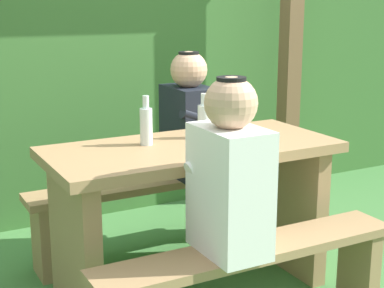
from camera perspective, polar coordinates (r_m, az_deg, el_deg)
The scene contains 11 objects.
hedge_backdrop at distance 4.34m, azimuth -10.39°, elevation 5.83°, with size 6.40×0.77×1.74m, color #39692F.
pergola_post_right at distance 4.32m, azimuth 9.33°, elevation 7.35°, with size 0.12×0.12×1.96m, color brown.
picnic_table at distance 2.93m, azimuth 0.00°, elevation -4.79°, with size 1.40×0.64×0.77m.
bench_near at distance 2.59m, azimuth 5.58°, elevation -12.25°, with size 1.40×0.24×0.44m.
bench_far at distance 3.44m, azimuth -4.13°, elevation -5.51°, with size 1.40×0.24×0.44m.
person_white_shirt at distance 2.37m, azimuth 3.60°, elevation -2.83°, with size 0.25×0.35×0.72m.
person_black_coat at distance 3.42m, azimuth -0.28°, elevation 2.39°, with size 0.25×0.35×0.72m.
drinking_glass at distance 2.84m, azimuth 2.30°, elevation 0.77°, with size 0.07×0.07×0.09m, color silver.
bottle_left at distance 2.98m, azimuth 1.13°, elevation 2.32°, with size 0.06×0.06×0.22m.
bottle_right at distance 2.84m, azimuth -4.40°, elevation 1.85°, with size 0.06×0.06×0.24m.
cell_phone at distance 2.96m, azimuth 3.00°, elevation 0.54°, with size 0.07×0.14×0.01m, color black.
Camera 1 is at (-1.31, -2.45, 1.46)m, focal length 55.79 mm.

